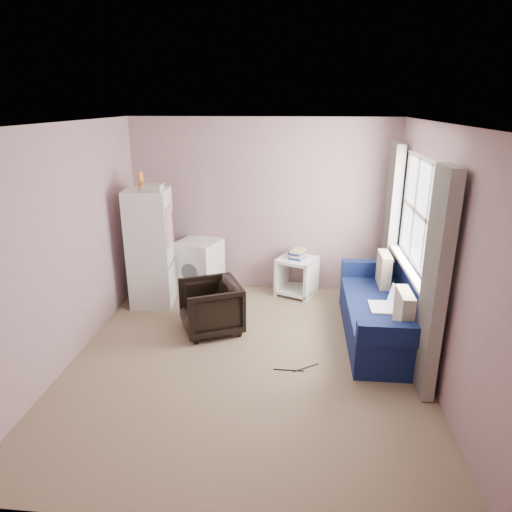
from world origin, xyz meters
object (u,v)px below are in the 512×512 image
at_px(armchair, 211,305).
at_px(washing_machine, 199,265).
at_px(side_table, 297,273).
at_px(sofa, 391,312).
at_px(fridge, 151,247).

xyz_separation_m(armchair, washing_machine, (-0.39, 1.21, 0.06)).
bearing_deg(armchair, side_table, 116.13).
bearing_deg(side_table, washing_machine, -178.37).
bearing_deg(armchair, washing_machine, 174.02).
distance_m(armchair, side_table, 1.62).
relative_size(armchair, washing_machine, 0.89).
xyz_separation_m(side_table, sofa, (1.12, -1.21, 0.00)).
distance_m(fridge, sofa, 3.23).
height_order(armchair, washing_machine, washing_machine).
xyz_separation_m(armchair, side_table, (1.04, 1.25, -0.03)).
distance_m(washing_machine, side_table, 1.44).
distance_m(washing_machine, sofa, 2.81).
relative_size(side_table, sofa, 0.34).
relative_size(fridge, washing_machine, 2.32).
bearing_deg(washing_machine, side_table, 20.04).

